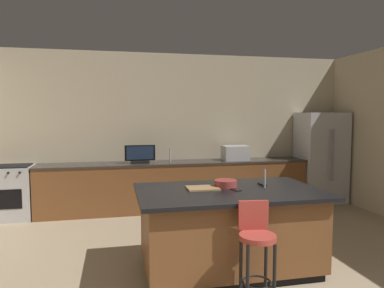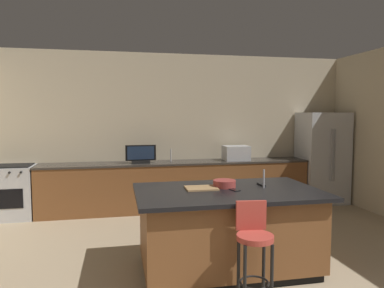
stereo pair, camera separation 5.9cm
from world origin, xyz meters
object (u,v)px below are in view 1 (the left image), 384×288
Objects in this scene: tv_monitor at (140,155)px; microwave at (235,153)px; bar_stool_center at (256,245)px; range_oven at (9,192)px; cell_phone at (235,190)px; fruit_bowl at (226,184)px; kitchen_island at (229,229)px; refrigerator at (321,158)px; cutting_board at (203,188)px; tv_remote at (262,184)px.

microwave is at bearing 1.62° from tv_monitor.
range_oven is at bearing 136.96° from bar_stool_center.
bar_stool_center is at bearing -111.23° from cell_phone.
cell_phone is at bearing -71.50° from fruit_bowl.
microwave is at bearing 79.97° from bar_stool_center.
fruit_bowl is at bearing 91.87° from cell_phone.
cell_phone is at bearing -23.36° from kitchen_island.
refrigerator is 12.16× the size of cell_phone.
bar_stool_center is at bearing -106.09° from microwave.
tv_monitor is 1.52× the size of cutting_board.
fruit_bowl is 0.74× the size of cutting_board.
microwave is 2.91m from cell_phone.
bar_stool_center is 1.14m from tv_remote.
bar_stool_center is at bearing -89.74° from kitchen_island.
microwave is at bearing 68.45° from fruit_bowl.
bar_stool_center is (0.00, -0.80, 0.11)m from kitchen_island.
refrigerator is at bearing -0.44° from range_oven.
tv_remote is (3.51, -2.55, 0.49)m from range_oven.
refrigerator is at bearing 39.40° from cutting_board.
microwave reaches higher than fruit_bowl.
bar_stool_center reaches higher than cell_phone.
tv_monitor reaches higher than tv_remote.
refrigerator is 3.80× the size of microwave.
range_oven is 4.17m from cell_phone.
bar_stool_center is at bearing -90.10° from fruit_bowl.
refrigerator reaches higher than range_oven.
microwave is at bearing 63.45° from cutting_board.
kitchen_island is 0.56m from cutting_board.
kitchen_island is 13.87× the size of cell_phone.
fruit_bowl is (-1.01, -2.56, -0.07)m from microwave.
microwave is 3.69m from bar_stool_center.
bar_stool_center reaches higher than tv_remote.
bar_stool_center is 1.02m from cutting_board.
tv_remote is (0.47, 0.17, 0.47)m from kitchen_island.
kitchen_island is 0.52m from fruit_bowl.
fruit_bowl reaches higher than range_oven.
kitchen_island is 0.81m from bar_stool_center.
tv_monitor is at bearing 109.34° from bar_stool_center.
tv_monitor is at bearing 101.76° from cutting_board.
cell_phone is 0.45m from tv_remote.
refrigerator is at bearing 0.09° from tv_monitor.
microwave is at bearing 178.54° from refrigerator.
tv_monitor is 2.61m from cutting_board.
cell_phone is (0.06, 0.77, 0.36)m from bar_stool_center.
bar_stool_center is 2.70× the size of cutting_board.
tv_monitor is 3.65× the size of cell_phone.
range_oven is (-5.87, 0.04, -0.45)m from refrigerator.
kitchen_island is 7.85× the size of fruit_bowl.
microwave is at bearing 0.02° from range_oven.
cutting_board is at bearing -172.35° from fruit_bowl.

